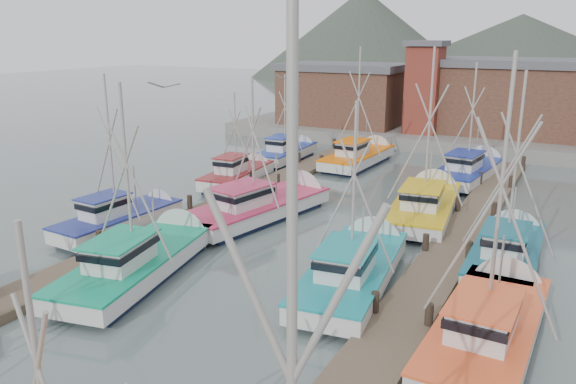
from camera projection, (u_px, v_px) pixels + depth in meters
The scene contains 21 objects.
ground at pixel (263, 271), 25.29m from camera, with size 260.00×260.00×0.00m, color #4E5D5C.
dock_left at pixel (194, 218), 31.86m from camera, with size 2.30×46.00×1.50m.
dock_right at pixel (441, 265), 25.46m from camera, with size 2.30×46.00×1.50m.
quay at pixel (451, 134), 56.47m from camera, with size 44.00×16.00×1.20m, color gray.
shed_left at pixel (343, 93), 58.79m from camera, with size 12.72×8.48×6.20m.
shed_center at pixel (519, 96), 52.62m from camera, with size 14.84×9.54×6.90m.
lookout_tower at pixel (424, 87), 52.65m from camera, with size 3.60×3.60×8.50m.
distant_hills at pixel (478, 79), 134.96m from camera, with size 175.00×140.00×42.00m.
boat_4 at pixel (144, 259), 24.87m from camera, with size 4.87×10.22×9.39m.
boat_5 at pixel (356, 268), 23.94m from camera, with size 4.17×9.92×8.72m.
boat_6 at pixel (125, 218), 30.44m from camera, with size 3.61×8.05×9.01m.
boat_7 at pixel (490, 323), 19.34m from camera, with size 4.30×9.52×10.70m.
boat_8 at pixel (264, 206), 32.64m from camera, with size 5.14×10.86×9.13m.
boat_9 at pixel (426, 204), 32.88m from camera, with size 4.30×10.39×10.61m.
boat_10 at pixel (240, 174), 40.05m from camera, with size 3.12×8.02×7.10m.
boat_11 at pixel (507, 251), 25.84m from camera, with size 3.87×8.84×9.63m.
boat_12 at pixel (360, 156), 45.83m from camera, with size 4.09×9.59×10.24m.
boat_13 at pixel (470, 170), 41.22m from camera, with size 4.00×9.96×9.33m.
boat_14 at pixel (288, 152), 47.41m from camera, with size 3.22×8.24×7.82m.
gull_near at pixel (164, 86), 21.39m from camera, with size 1.54×0.60×0.24m.
gull_far at pixel (287, 77), 23.78m from camera, with size 1.51×0.66×0.24m.
Camera 1 is at (12.09, -20.04, 10.30)m, focal length 35.00 mm.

